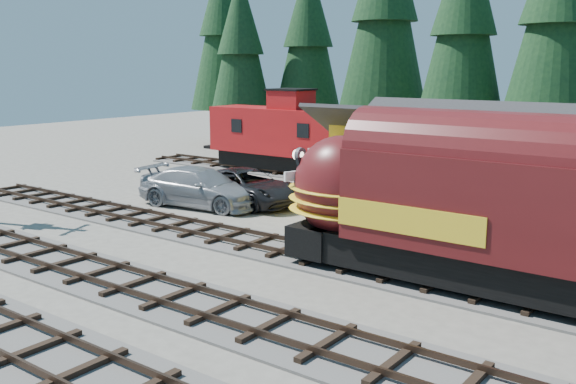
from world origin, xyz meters
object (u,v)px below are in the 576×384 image
Objects in this scene: caboose at (280,134)px; depot at (475,163)px; pickup_truck_b at (201,187)px; locomotive at (499,217)px; pickup_truck_a at (247,187)px.

depot is at bearing -25.58° from caboose.
depot is at bearing -86.04° from pickup_truck_b.
locomotive is 15.56m from pickup_truck_a.
locomotive reaches higher than pickup_truck_a.
caboose is at bearing 33.77° from pickup_truck_a.
locomotive is at bearing -104.73° from pickup_truck_a.
pickup_truck_a is at bearing 159.11° from locomotive.
caboose reaches higher than pickup_truck_a.
depot is at bearing -78.85° from pickup_truck_a.
pickup_truck_a is at bearing -46.51° from pickup_truck_b.
locomotive is at bearing -63.58° from depot.
locomotive is 1.61× the size of caboose.
pickup_truck_b is (-12.64, -2.77, -2.02)m from depot.
caboose is 1.47× the size of pickup_truck_b.
depot is 17.38m from caboose.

